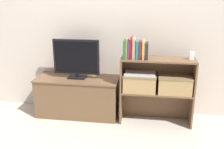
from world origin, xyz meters
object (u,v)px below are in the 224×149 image
object	(u,v)px
book_maroon	(140,50)
book_charcoal	(147,51)
book_crimson	(131,48)
book_teal	(137,50)
tv	(76,58)
book_forest	(125,49)
tv_stand	(78,96)
book_tan	(134,48)
book_mustard	(143,50)
laptop	(140,73)
baby_monitor	(192,56)
storage_basket_right	(175,83)
storage_basket_left	(140,82)
book_olive	(127,48)
book_plum	(129,50)

from	to	relation	value
book_maroon	book_charcoal	bearing A→B (deg)	0.00
book_crimson	book_teal	bearing A→B (deg)	0.00
tv	book_forest	distance (m)	0.63
tv_stand	book_tan	size ratio (longest dim) A/B	4.47
book_mustard	laptop	distance (m)	0.29
book_forest	book_charcoal	xyz separation A→B (m)	(0.25, 0.00, -0.02)
book_forest	book_tan	size ratio (longest dim) A/B	0.93
book_tan	baby_monitor	distance (m)	0.66
book_tan	book_charcoal	world-z (taller)	book_tan
baby_monitor	storage_basket_right	distance (m)	0.38
baby_monitor	storage_basket_left	world-z (taller)	baby_monitor
tv	book_tan	bearing A→B (deg)	-8.14
storage_basket_right	laptop	world-z (taller)	laptop
tv_stand	book_forest	xyz separation A→B (m)	(0.60, -0.10, 0.67)
tv_stand	book_maroon	size ratio (longest dim) A/B	5.03
tv_stand	book_mustard	distance (m)	1.06
book_olive	book_mustard	xyz separation A→B (m)	(0.19, -0.00, -0.01)
tv_stand	tv	distance (m)	0.51
storage_basket_left	laptop	size ratio (longest dim) A/B	1.09
book_forest	storage_basket_right	xyz separation A→B (m)	(0.59, 0.02, -0.40)
tv	book_charcoal	distance (m)	0.87
book_teal	book_charcoal	xyz separation A→B (m)	(0.11, 0.00, -0.01)
book_maroon	book_mustard	xyz separation A→B (m)	(0.03, 0.00, -0.00)
book_teal	storage_basket_right	xyz separation A→B (m)	(0.45, 0.02, -0.40)
book_plum	book_tan	bearing A→B (deg)	0.00
book_forest	book_maroon	world-z (taller)	book_forest
tv	book_crimson	distance (m)	0.71
book_maroon	storage_basket_right	xyz separation A→B (m)	(0.41, 0.02, -0.39)
tv	book_olive	size ratio (longest dim) A/B	2.50
book_plum	book_teal	distance (m)	0.09
book_forest	baby_monitor	bearing A→B (deg)	2.68
tv_stand	book_mustard	world-z (taller)	book_mustard
tv_stand	book_maroon	xyz separation A→B (m)	(0.79, -0.10, 0.66)
book_crimson	storage_basket_right	distance (m)	0.66
book_tan	baby_monitor	xyz separation A→B (m)	(0.65, 0.04, -0.07)
book_charcoal	book_olive	bearing A→B (deg)	180.00
book_teal	storage_basket_left	size ratio (longest dim) A/B	0.55
storage_basket_left	tv_stand	bearing A→B (deg)	173.99
book_tan	storage_basket_left	size ratio (longest dim) A/B	0.61
tv	baby_monitor	size ratio (longest dim) A/B	4.54
tv	storage_basket_left	world-z (taller)	tv
storage_basket_left	laptop	world-z (taller)	laptop
tv	book_teal	distance (m)	0.77
book_plum	book_maroon	xyz separation A→B (m)	(0.13, 0.00, 0.00)
book_maroon	laptop	xyz separation A→B (m)	(0.00, 0.02, -0.29)
book_maroon	book_forest	bearing A→B (deg)	-180.00
book_maroon	book_tan	bearing A→B (deg)	180.00
book_maroon	book_charcoal	world-z (taller)	book_maroon
book_maroon	storage_basket_left	distance (m)	0.39
book_teal	laptop	xyz separation A→B (m)	(0.04, 0.02, -0.29)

